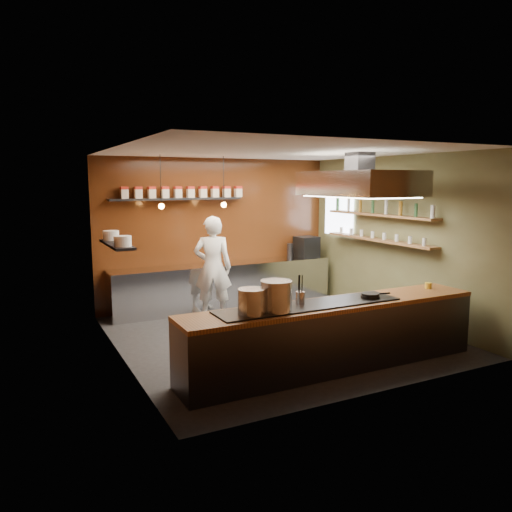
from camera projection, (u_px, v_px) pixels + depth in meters
floor at (276, 336)px, 8.25m from camera, size 5.00×5.00×0.00m
back_wall at (218, 232)px, 10.24m from camera, size 5.00×0.00×5.00m
left_wall at (120, 257)px, 6.92m from camera, size 0.00×5.00×5.00m
right_wall at (396, 238)px, 9.15m from camera, size 0.00×5.00×5.00m
ceiling at (278, 151)px, 7.81m from camera, size 5.00×5.00×0.00m
window_pane at (339, 212)px, 10.57m from camera, size 0.00×1.00×1.00m
prep_counter at (225, 285)px, 10.10m from camera, size 4.60×0.65×0.90m
pass_counter at (334, 335)px, 6.77m from camera, size 4.40×0.72×0.94m
tin_shelf at (177, 199)px, 9.61m from camera, size 2.60×0.26×0.04m
plate_shelf at (117, 244)px, 7.86m from camera, size 0.30×1.40×0.04m
bottle_shelf_upper at (379, 215)px, 9.28m from camera, size 0.26×2.80×0.04m
bottle_shelf_lower at (378, 240)px, 9.35m from camera, size 0.26×2.80×0.04m
extractor_hood at (359, 183)px, 8.11m from camera, size 1.20×2.00×0.72m
pendant_left at (161, 203)px, 8.81m from camera, size 0.10×0.10×0.95m
pendant_right at (224, 202)px, 9.35m from camera, size 0.10×0.10×0.95m
storage_tins at (184, 192)px, 9.66m from camera, size 2.43×0.13×0.22m
plate_stacks at (116, 238)px, 7.85m from camera, size 0.26×1.16×0.16m
bottles at (379, 207)px, 9.26m from camera, size 0.06×2.66×0.24m
wine_glasses at (378, 235)px, 9.33m from camera, size 0.07×2.37×0.13m
stockpot_large at (276, 296)px, 6.17m from camera, size 0.42×0.42×0.38m
stockpot_small at (252, 302)px, 6.01m from camera, size 0.41×0.41×0.32m
utensil_crock at (300, 298)px, 6.55m from camera, size 0.17×0.17×0.16m
frying_pan at (371, 295)px, 6.90m from camera, size 0.43×0.26×0.07m
butter_jar at (428, 286)px, 7.59m from camera, size 0.12×0.12×0.09m
espresso_machine at (307, 247)px, 10.90m from camera, size 0.47×0.45×0.44m
chef at (213, 267)px, 9.23m from camera, size 0.82×0.70×1.91m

